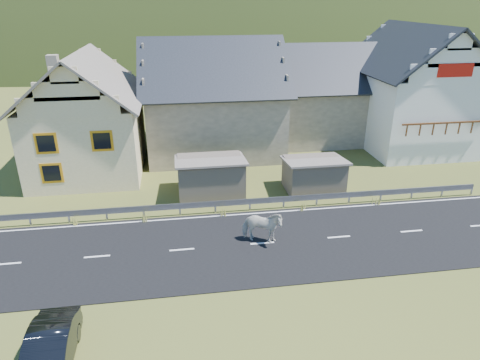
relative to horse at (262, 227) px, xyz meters
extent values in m
plane|color=#3F451D|center=(0.02, -0.12, -0.91)|extent=(160.00, 160.00, 0.00)
cube|color=black|center=(0.02, -0.12, -0.89)|extent=(60.00, 7.00, 0.04)
cube|color=silver|center=(0.02, -0.12, -0.87)|extent=(60.00, 6.60, 0.01)
cube|color=#93969B|center=(0.02, 3.56, -0.33)|extent=(28.00, 0.08, 0.34)
cube|color=#93969B|center=(-11.98, 3.58, -0.56)|extent=(0.10, 0.06, 0.70)
cube|color=#93969B|center=(-9.98, 3.58, -0.56)|extent=(0.10, 0.06, 0.70)
cube|color=#93969B|center=(-7.98, 3.58, -0.56)|extent=(0.10, 0.06, 0.70)
cube|color=#93969B|center=(-5.98, 3.58, -0.56)|extent=(0.10, 0.06, 0.70)
cube|color=#93969B|center=(-3.98, 3.58, -0.56)|extent=(0.10, 0.06, 0.70)
cube|color=#93969B|center=(-1.98, 3.58, -0.56)|extent=(0.10, 0.06, 0.70)
cube|color=#93969B|center=(0.02, 3.58, -0.56)|extent=(0.10, 0.06, 0.70)
cube|color=#93969B|center=(2.02, 3.58, -0.56)|extent=(0.10, 0.06, 0.70)
cube|color=#93969B|center=(4.02, 3.58, -0.56)|extent=(0.10, 0.06, 0.70)
cube|color=#93969B|center=(6.02, 3.58, -0.56)|extent=(0.10, 0.06, 0.70)
cube|color=#93969B|center=(8.02, 3.58, -0.56)|extent=(0.10, 0.06, 0.70)
cube|color=#93969B|center=(10.02, 3.58, -0.56)|extent=(0.10, 0.06, 0.70)
cube|color=#93969B|center=(12.02, 3.58, -0.56)|extent=(0.10, 0.06, 0.70)
cube|color=#93969B|center=(14.02, 3.58, -0.56)|extent=(0.10, 0.06, 0.70)
cube|color=#66594C|center=(-1.98, 6.38, 0.19)|extent=(4.30, 3.30, 2.40)
cube|color=#66594C|center=(4.52, 5.88, 0.09)|extent=(3.80, 2.90, 2.20)
cube|color=#FDE4B3|center=(-9.98, 11.88, 1.59)|extent=(7.00, 9.00, 5.00)
cube|color=orange|center=(-11.58, 7.38, 2.49)|extent=(1.30, 0.12, 1.30)
cube|color=orange|center=(-8.38, 7.38, 2.49)|extent=(1.30, 0.12, 1.30)
cube|color=orange|center=(-11.58, 7.38, 0.59)|extent=(1.30, 0.12, 1.30)
cube|color=#A1967F|center=(-11.98, 13.38, 5.65)|extent=(0.70, 0.70, 2.40)
cube|color=#A1967F|center=(-0.98, 14.88, 1.59)|extent=(10.00, 9.00, 5.00)
cube|color=#A1967F|center=(9.02, 16.88, 1.39)|extent=(9.00, 8.00, 4.60)
cube|color=white|center=(15.02, 13.88, 2.09)|extent=(8.00, 10.00, 6.00)
cube|color=red|center=(15.02, 8.85, 5.89)|extent=(2.60, 0.06, 0.90)
cube|color=brown|center=(15.02, 8.63, 2.29)|extent=(6.80, 0.12, 0.12)
ellipsoid|color=#263A15|center=(5.02, 179.88, -20.91)|extent=(440.00, 280.00, 260.00)
imported|color=beige|center=(0.00, 0.00, 0.00)|extent=(1.57, 2.26, 1.74)
imported|color=black|center=(-8.43, -6.73, -0.25)|extent=(1.47, 4.04, 1.32)
camera|label=1|loc=(-3.84, -18.13, 10.47)|focal=32.00mm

